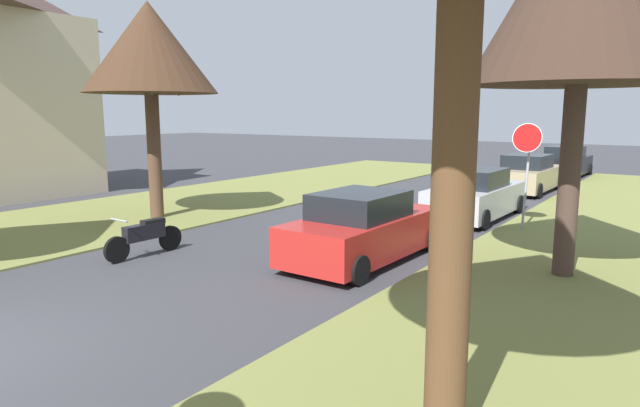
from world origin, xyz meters
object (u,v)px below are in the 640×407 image
(street_tree_left_mid_a, at_px, (149,49))
(parked_sedan_tan, at_px, (528,175))
(parked_sedan_black, at_px, (565,163))
(parked_sedan_silver, at_px, (475,195))
(parked_motorcycle, at_px, (145,236))
(parked_sedan_red, at_px, (363,229))
(stop_sign_far, at_px, (527,153))

(street_tree_left_mid_a, height_order, parked_sedan_tan, street_tree_left_mid_a)
(parked_sedan_black, bearing_deg, parked_sedan_silver, -89.90)
(parked_sedan_tan, xyz_separation_m, parked_motorcycle, (-4.51, -15.80, -0.24))
(parked_sedan_black, bearing_deg, parked_motorcycle, -101.58)
(parked_sedan_red, bearing_deg, parked_sedan_black, 89.11)
(stop_sign_far, bearing_deg, parked_sedan_silver, 150.06)
(stop_sign_far, relative_size, parked_sedan_red, 0.67)
(stop_sign_far, distance_m, parked_sedan_red, 5.92)
(parked_sedan_red, xyz_separation_m, parked_sedan_silver, (0.34, 6.35, 0.00))
(street_tree_left_mid_a, height_order, parked_sedan_black, street_tree_left_mid_a)
(parked_sedan_black, distance_m, parked_motorcycle, 23.12)
(stop_sign_far, bearing_deg, parked_sedan_tan, 103.53)
(street_tree_left_mid_a, bearing_deg, parked_sedan_silver, 35.35)
(street_tree_left_mid_a, height_order, parked_motorcycle, street_tree_left_mid_a)
(street_tree_left_mid_a, bearing_deg, parked_sedan_tan, 57.80)
(stop_sign_far, distance_m, parked_sedan_black, 14.92)
(parked_motorcycle, bearing_deg, parked_sedan_tan, 74.07)
(street_tree_left_mid_a, distance_m, parked_sedan_tan, 15.60)
(parked_sedan_silver, bearing_deg, parked_sedan_tan, 91.31)
(parked_sedan_black, bearing_deg, stop_sign_far, -83.17)
(street_tree_left_mid_a, xyz_separation_m, parked_sedan_red, (7.79, -0.59, -4.43))
(parked_sedan_black, bearing_deg, street_tree_left_mid_a, -112.56)
(parked_sedan_silver, bearing_deg, parked_sedan_black, 90.10)
(stop_sign_far, relative_size, parked_sedan_black, 0.67)
(parked_sedan_silver, height_order, parked_sedan_tan, same)
(parked_sedan_red, height_order, parked_sedan_tan, same)
(parked_sedan_silver, xyz_separation_m, parked_sedan_tan, (-0.16, 6.89, 0.00))
(stop_sign_far, height_order, parked_sedan_tan, stop_sign_far)
(street_tree_left_mid_a, distance_m, parked_motorcycle, 6.61)
(street_tree_left_mid_a, relative_size, parked_motorcycle, 3.17)
(parked_sedan_silver, relative_size, parked_sedan_tan, 1.00)
(parked_sedan_red, height_order, parked_motorcycle, parked_sedan_red)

